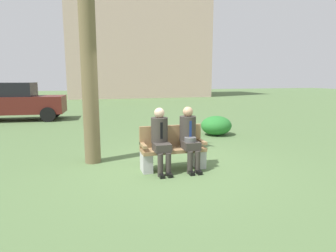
% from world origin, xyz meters
% --- Properties ---
extents(ground_plane, '(80.00, 80.00, 0.00)m').
position_xyz_m(ground_plane, '(0.00, 0.00, 0.00)').
color(ground_plane, '#526E40').
extents(park_bench, '(1.34, 0.44, 0.90)m').
position_xyz_m(park_bench, '(0.02, -0.03, 0.39)').
color(park_bench, '#99754C').
rests_on(park_bench, ground).
extents(seated_man_left, '(0.34, 0.72, 1.30)m').
position_xyz_m(seated_man_left, '(-0.27, -0.15, 0.72)').
color(seated_man_left, '#38332D').
rests_on(seated_man_left, ground).
extents(seated_man_right, '(0.34, 0.72, 1.30)m').
position_xyz_m(seated_man_right, '(0.33, -0.16, 0.72)').
color(seated_man_right, '#38332D').
rests_on(seated_man_right, ground).
extents(shrub_near_bench, '(1.02, 0.94, 0.64)m').
position_xyz_m(shrub_near_bench, '(2.45, 3.01, 0.32)').
color(shrub_near_bench, '#29782E').
rests_on(shrub_near_bench, ground).
extents(parked_car_near, '(4.01, 1.97, 1.68)m').
position_xyz_m(parked_car_near, '(-4.63, 8.54, 0.84)').
color(parked_car_near, '#591E19').
rests_on(parked_car_near, ground).
extents(building_backdrop, '(14.27, 6.99, 14.19)m').
position_xyz_m(building_backdrop, '(3.57, 24.22, 7.12)').
color(building_backdrop, beige).
rests_on(building_backdrop, ground).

